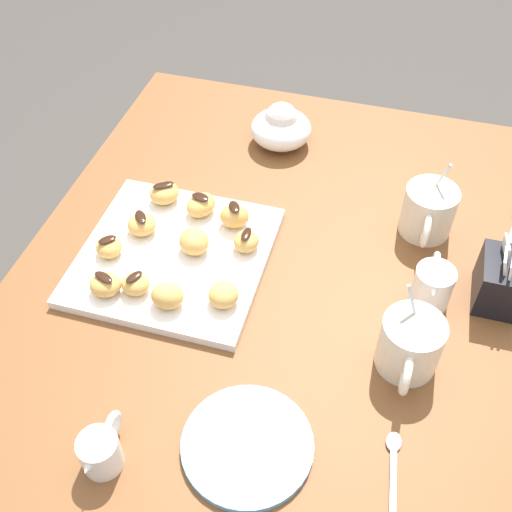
# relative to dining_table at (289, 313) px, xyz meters

# --- Properties ---
(ground_plane) EXTENTS (8.00, 8.00, 0.00)m
(ground_plane) POSITION_rel_dining_table_xyz_m (0.00, 0.00, -0.61)
(ground_plane) COLOR #423D38
(dining_table) EXTENTS (0.99, 0.88, 0.74)m
(dining_table) POSITION_rel_dining_table_xyz_m (0.00, 0.00, 0.00)
(dining_table) COLOR brown
(dining_table) RESTS_ON ground_plane
(pastry_plate_square) EXTENTS (0.30, 0.30, 0.02)m
(pastry_plate_square) POSITION_rel_dining_table_xyz_m (0.04, -0.19, 0.14)
(pastry_plate_square) COLOR white
(pastry_plate_square) RESTS_ON dining_table
(coffee_mug_cream_left) EXTENTS (0.13, 0.09, 0.13)m
(coffee_mug_cream_left) POSITION_rel_dining_table_xyz_m (-0.14, 0.20, 0.18)
(coffee_mug_cream_left) COLOR silver
(coffee_mug_cream_left) RESTS_ON dining_table
(coffee_mug_cream_right) EXTENTS (0.13, 0.09, 0.13)m
(coffee_mug_cream_right) POSITION_rel_dining_table_xyz_m (0.14, 0.20, 0.18)
(coffee_mug_cream_right) COLOR silver
(coffee_mug_cream_right) RESTS_ON dining_table
(cream_pitcher_white) EXTENTS (0.10, 0.06, 0.07)m
(cream_pitcher_white) POSITION_rel_dining_table_xyz_m (0.02, 0.22, 0.17)
(cream_pitcher_white) COLOR white
(cream_pitcher_white) RESTS_ON dining_table
(sugar_caddy) EXTENTS (0.09, 0.07, 0.11)m
(sugar_caddy) POSITION_rel_dining_table_xyz_m (-0.02, 0.32, 0.17)
(sugar_caddy) COLOR black
(sugar_caddy) RESTS_ON dining_table
(ice_cream_bowl) EXTENTS (0.12, 0.12, 0.09)m
(ice_cream_bowl) POSITION_rel_dining_table_xyz_m (-0.31, -0.10, 0.17)
(ice_cream_bowl) COLOR white
(ice_cream_bowl) RESTS_ON dining_table
(chocolate_sauce_pitcher) EXTENTS (0.09, 0.05, 0.06)m
(chocolate_sauce_pitcher) POSITION_rel_dining_table_xyz_m (0.40, -0.15, 0.16)
(chocolate_sauce_pitcher) COLOR white
(chocolate_sauce_pitcher) RESTS_ON dining_table
(saucer_sky_left) EXTENTS (0.17, 0.17, 0.01)m
(saucer_sky_left) POSITION_rel_dining_table_xyz_m (0.33, 0.02, 0.14)
(saucer_sky_left) COLOR #66A8DB
(saucer_sky_left) RESTS_ON dining_table
(loose_spoon_near_saucer) EXTENTS (0.16, 0.03, 0.01)m
(loose_spoon_near_saucer) POSITION_rel_dining_table_xyz_m (0.32, 0.21, 0.13)
(loose_spoon_near_saucer) COLOR silver
(loose_spoon_near_saucer) RESTS_ON dining_table
(loose_spoon_by_plate) EXTENTS (0.16, 0.04, 0.01)m
(loose_spoon_by_plate) POSITION_rel_dining_table_xyz_m (-0.17, 0.35, 0.13)
(loose_spoon_by_plate) COLOR silver
(loose_spoon_by_plate) RESTS_ON dining_table
(beignet_0) EXTENTS (0.07, 0.07, 0.03)m
(beignet_0) POSITION_rel_dining_table_xyz_m (-0.07, -0.25, 0.16)
(beignet_0) COLOR #DBA351
(beignet_0) RESTS_ON pastry_plate_square
(chocolate_drizzle_0) EXTENTS (0.03, 0.04, 0.00)m
(chocolate_drizzle_0) POSITION_rel_dining_table_xyz_m (-0.07, -0.25, 0.18)
(chocolate_drizzle_0) COLOR black
(chocolate_drizzle_0) RESTS_ON beignet_0
(beignet_1) EXTENTS (0.07, 0.06, 0.03)m
(beignet_1) POSITION_rel_dining_table_xyz_m (-0.06, -0.18, 0.16)
(beignet_1) COLOR #DBA351
(beignet_1) RESTS_ON pastry_plate_square
(chocolate_drizzle_1) EXTENTS (0.03, 0.04, 0.00)m
(chocolate_drizzle_1) POSITION_rel_dining_table_xyz_m (-0.06, -0.18, 0.18)
(chocolate_drizzle_1) COLOR black
(chocolate_drizzle_1) RESTS_ON beignet_1
(beignet_2) EXTENTS (0.05, 0.05, 0.03)m
(beignet_2) POSITION_rel_dining_table_xyz_m (0.12, -0.08, 0.16)
(beignet_2) COLOR #DBA351
(beignet_2) RESTS_ON pastry_plate_square
(beignet_3) EXTENTS (0.06, 0.06, 0.03)m
(beignet_3) POSITION_rel_dining_table_xyz_m (0.07, -0.29, 0.16)
(beignet_3) COLOR #DBA351
(beignet_3) RESTS_ON pastry_plate_square
(chocolate_drizzle_3) EXTENTS (0.03, 0.03, 0.00)m
(chocolate_drizzle_3) POSITION_rel_dining_table_xyz_m (0.07, -0.29, 0.18)
(chocolate_drizzle_3) COLOR black
(chocolate_drizzle_3) RESTS_ON beignet_3
(beignet_4) EXTENTS (0.06, 0.06, 0.04)m
(beignet_4) POSITION_rel_dining_table_xyz_m (-0.05, -0.11, 0.17)
(beignet_4) COLOR #DBA351
(beignet_4) RESTS_ON pastry_plate_square
(chocolate_drizzle_4) EXTENTS (0.04, 0.03, 0.00)m
(chocolate_drizzle_4) POSITION_rel_dining_table_xyz_m (-0.05, -0.11, 0.19)
(chocolate_drizzle_4) COLOR black
(chocolate_drizzle_4) RESTS_ON beignet_4
(beignet_5) EXTENTS (0.07, 0.07, 0.04)m
(beignet_5) POSITION_rel_dining_table_xyz_m (0.03, -0.16, 0.17)
(beignet_5) COLOR #DBA351
(beignet_5) RESTS_ON pastry_plate_square
(beignet_6) EXTENTS (0.06, 0.06, 0.03)m
(beignet_6) POSITION_rel_dining_table_xyz_m (0.13, -0.22, 0.16)
(beignet_6) COLOR #DBA351
(beignet_6) RESTS_ON pastry_plate_square
(chocolate_drizzle_6) EXTENTS (0.03, 0.03, 0.00)m
(chocolate_drizzle_6) POSITION_rel_dining_table_xyz_m (0.13, -0.22, 0.18)
(chocolate_drizzle_6) COLOR black
(chocolate_drizzle_6) RESTS_ON beignet_6
(beignet_7) EXTENTS (0.05, 0.05, 0.03)m
(beignet_7) POSITION_rel_dining_table_xyz_m (0.15, -0.26, 0.16)
(beignet_7) COLOR #DBA351
(beignet_7) RESTS_ON pastry_plate_square
(chocolate_drizzle_7) EXTENTS (0.03, 0.04, 0.00)m
(chocolate_drizzle_7) POSITION_rel_dining_table_xyz_m (0.15, -0.26, 0.18)
(chocolate_drizzle_7) COLOR black
(chocolate_drizzle_7) RESTS_ON beignet_7
(beignet_8) EXTENTS (0.04, 0.05, 0.04)m
(beignet_8) POSITION_rel_dining_table_xyz_m (0.14, -0.16, 0.17)
(beignet_8) COLOR #DBA351
(beignet_8) RESTS_ON pastry_plate_square
(beignet_9) EXTENTS (0.06, 0.06, 0.03)m
(beignet_9) POSITION_rel_dining_table_xyz_m (0.01, -0.26, 0.16)
(beignet_9) COLOR #DBA351
(beignet_9) RESTS_ON pastry_plate_square
(chocolate_drizzle_9) EXTENTS (0.04, 0.03, 0.00)m
(chocolate_drizzle_9) POSITION_rel_dining_table_xyz_m (0.01, -0.26, 0.18)
(chocolate_drizzle_9) COLOR black
(chocolate_drizzle_9) RESTS_ON beignet_9
(beignet_10) EXTENTS (0.05, 0.05, 0.03)m
(beignet_10) POSITION_rel_dining_table_xyz_m (0.00, -0.08, 0.16)
(beignet_10) COLOR #DBA351
(beignet_10) RESTS_ON pastry_plate_square
(chocolate_drizzle_10) EXTENTS (0.03, 0.02, 0.00)m
(chocolate_drizzle_10) POSITION_rel_dining_table_xyz_m (0.00, -0.08, 0.18)
(chocolate_drizzle_10) COLOR black
(chocolate_drizzle_10) RESTS_ON beignet_10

